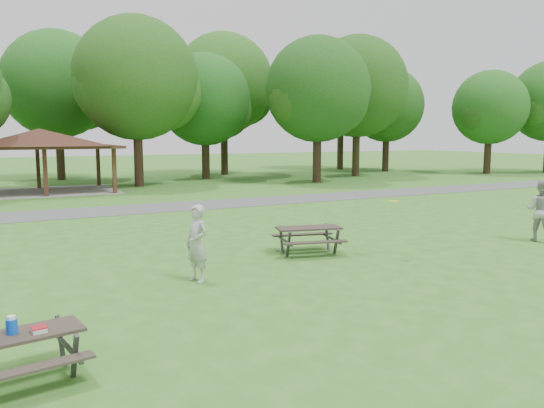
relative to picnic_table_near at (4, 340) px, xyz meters
The scene contains 17 objects.
ground 6.92m from the picnic_table_near, 21.30° to the left, with size 160.00×160.00×0.00m, color #316C1E.
asphalt_path 17.72m from the picnic_table_near, 68.76° to the left, with size 120.00×3.20×0.02m, color #4B4B4D.
pavilion 26.72m from the picnic_table_near, 84.80° to the left, with size 8.60×7.01×3.76m.
tree_row_e 29.45m from the picnic_table_near, 72.82° to the left, with size 8.40×8.00×11.02m.
tree_row_f 34.64m from the picnic_table_near, 64.95° to the left, with size 7.35×7.00×9.55m.
tree_row_g 32.47m from the picnic_table_near, 50.10° to the left, with size 7.77×7.40×10.25m.
tree_row_h 39.10m from the picnic_table_near, 46.59° to the left, with size 8.61×8.20×11.37m.
tree_row_i 45.58m from the picnic_table_near, 44.13° to the left, with size 7.14×6.80×9.52m.
tree_row_j 46.17m from the picnic_table_near, 33.03° to the left, with size 6.72×6.40×8.96m.
tree_deep_b 36.35m from the picnic_table_near, 82.76° to the left, with size 8.40×8.00×11.13m.
tree_deep_c 39.30m from the picnic_table_near, 63.10° to the left, with size 8.82×8.40×11.90m.
tree_deep_d 47.64m from the picnic_table_near, 49.74° to the left, with size 8.40×8.00×11.27m.
picnic_table_near is the anchor object (origin of this frame).
picnic_table_middle 9.39m from the picnic_table_near, 33.00° to the left, with size 2.12×1.86×0.79m.
frisbee_in_flight 10.24m from the picnic_table_near, 20.14° to the left, with size 0.30×0.30×0.02m.
frisbee_thrower 5.55m from the picnic_table_near, 43.17° to the left, with size 0.65×0.43×1.80m, color #ABABAD.
frisbee_catcher 15.73m from the picnic_table_near, 11.78° to the left, with size 0.96×0.75×1.98m, color #A6A6A9.
Camera 1 is at (-6.37, -10.14, 3.38)m, focal length 35.00 mm.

